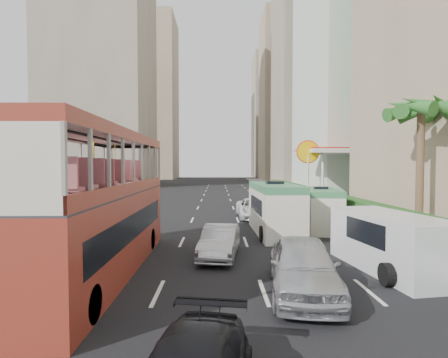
{
  "coord_description": "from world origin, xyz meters",
  "views": [
    {
      "loc": [
        -1.79,
        -12.37,
        3.84
      ],
      "look_at": [
        -1.5,
        4.0,
        3.2
      ],
      "focal_mm": 28.0,
      "sensor_mm": 36.0,
      "label": 1
    }
  ],
  "objects_px": {
    "minibus_near": "(275,209)",
    "palm_tree": "(420,175)",
    "minibus_far": "(320,209)",
    "double_decker_bus": "(99,202)",
    "car_silver_lane_a": "(220,257)",
    "panel_van_far": "(276,195)",
    "panel_van_near": "(390,242)",
    "car_silver_lane_b": "(303,293)",
    "shell_station": "(333,176)",
    "van_asset": "(254,218)"
  },
  "relations": [
    {
      "from": "minibus_near",
      "to": "palm_tree",
      "type": "height_order",
      "value": "palm_tree"
    },
    {
      "from": "minibus_far",
      "to": "double_decker_bus",
      "type": "bearing_deg",
      "value": -132.53
    },
    {
      "from": "double_decker_bus",
      "to": "car_silver_lane_a",
      "type": "height_order",
      "value": "double_decker_bus"
    },
    {
      "from": "car_silver_lane_a",
      "to": "panel_van_far",
      "type": "distance_m",
      "value": 20.62
    },
    {
      "from": "car_silver_lane_a",
      "to": "panel_van_near",
      "type": "distance_m",
      "value": 6.6
    },
    {
      "from": "car_silver_lane_b",
      "to": "palm_tree",
      "type": "height_order",
      "value": "palm_tree"
    },
    {
      "from": "car_silver_lane_a",
      "to": "shell_station",
      "type": "xyz_separation_m",
      "value": [
        11.71,
        20.88,
        2.75
      ]
    },
    {
      "from": "van_asset",
      "to": "double_decker_bus",
      "type": "bearing_deg",
      "value": -119.04
    },
    {
      "from": "van_asset",
      "to": "minibus_near",
      "type": "relative_size",
      "value": 0.8
    },
    {
      "from": "car_silver_lane_b",
      "to": "panel_van_near",
      "type": "xyz_separation_m",
      "value": [
        3.73,
        2.19,
        1.03
      ]
    },
    {
      "from": "panel_van_near",
      "to": "panel_van_far",
      "type": "bearing_deg",
      "value": 82.98
    },
    {
      "from": "car_silver_lane_a",
      "to": "palm_tree",
      "type": "bearing_deg",
      "value": 18.86
    },
    {
      "from": "double_decker_bus",
      "to": "panel_van_far",
      "type": "bearing_deg",
      "value": 65.52
    },
    {
      "from": "car_silver_lane_a",
      "to": "minibus_near",
      "type": "xyz_separation_m",
      "value": [
        3.12,
        5.03,
        1.4
      ]
    },
    {
      "from": "double_decker_bus",
      "to": "car_silver_lane_b",
      "type": "bearing_deg",
      "value": -16.87
    },
    {
      "from": "minibus_near",
      "to": "shell_station",
      "type": "relative_size",
      "value": 0.79
    },
    {
      "from": "minibus_far",
      "to": "panel_van_near",
      "type": "xyz_separation_m",
      "value": [
        0.06,
        -8.46,
        -0.17
      ]
    },
    {
      "from": "van_asset",
      "to": "panel_van_near",
      "type": "relative_size",
      "value": 0.98
    },
    {
      "from": "van_asset",
      "to": "panel_van_near",
      "type": "bearing_deg",
      "value": -75.12
    },
    {
      "from": "shell_station",
      "to": "palm_tree",
      "type": "bearing_deg",
      "value": -96.6
    },
    {
      "from": "minibus_near",
      "to": "van_asset",
      "type": "bearing_deg",
      "value": 93.55
    },
    {
      "from": "double_decker_bus",
      "to": "shell_station",
      "type": "relative_size",
      "value": 1.38
    },
    {
      "from": "palm_tree",
      "to": "shell_station",
      "type": "distance_m",
      "value": 19.14
    },
    {
      "from": "double_decker_bus",
      "to": "minibus_near",
      "type": "bearing_deg",
      "value": 44.01
    },
    {
      "from": "car_silver_lane_b",
      "to": "minibus_near",
      "type": "xyz_separation_m",
      "value": [
        0.64,
        9.21,
        1.4
      ]
    },
    {
      "from": "panel_van_far",
      "to": "car_silver_lane_a",
      "type": "bearing_deg",
      "value": -111.34
    },
    {
      "from": "van_asset",
      "to": "shell_station",
      "type": "height_order",
      "value": "shell_station"
    },
    {
      "from": "double_decker_bus",
      "to": "panel_van_near",
      "type": "bearing_deg",
      "value": 0.74
    },
    {
      "from": "double_decker_bus",
      "to": "car_silver_lane_b",
      "type": "relative_size",
      "value": 2.27
    },
    {
      "from": "double_decker_bus",
      "to": "palm_tree",
      "type": "relative_size",
      "value": 1.72
    },
    {
      "from": "palm_tree",
      "to": "minibus_near",
      "type": "bearing_deg",
      "value": 153.74
    },
    {
      "from": "minibus_far",
      "to": "palm_tree",
      "type": "xyz_separation_m",
      "value": [
        3.36,
        -4.6,
        2.17
      ]
    },
    {
      "from": "van_asset",
      "to": "panel_van_far",
      "type": "relative_size",
      "value": 1.08
    },
    {
      "from": "car_silver_lane_a",
      "to": "van_asset",
      "type": "relative_size",
      "value": 0.78
    },
    {
      "from": "van_asset",
      "to": "minibus_far",
      "type": "xyz_separation_m",
      "value": [
        3.6,
        -4.3,
        1.21
      ]
    },
    {
      "from": "car_silver_lane_a",
      "to": "palm_tree",
      "type": "distance_m",
      "value": 10.26
    },
    {
      "from": "car_silver_lane_a",
      "to": "van_asset",
      "type": "height_order",
      "value": "van_asset"
    },
    {
      "from": "car_silver_lane_a",
      "to": "panel_van_near",
      "type": "bearing_deg",
      "value": -10.06
    },
    {
      "from": "shell_station",
      "to": "minibus_far",
      "type": "bearing_deg",
      "value": -111.11
    },
    {
      "from": "minibus_near",
      "to": "palm_tree",
      "type": "xyz_separation_m",
      "value": [
        6.39,
        -3.15,
        1.98
      ]
    },
    {
      "from": "car_silver_lane_a",
      "to": "car_silver_lane_b",
      "type": "height_order",
      "value": "car_silver_lane_b"
    },
    {
      "from": "double_decker_bus",
      "to": "car_silver_lane_a",
      "type": "bearing_deg",
      "value": 26.33
    },
    {
      "from": "car_silver_lane_b",
      "to": "minibus_far",
      "type": "distance_m",
      "value": 11.33
    },
    {
      "from": "minibus_far",
      "to": "palm_tree",
      "type": "bearing_deg",
      "value": -45.86
    },
    {
      "from": "van_asset",
      "to": "car_silver_lane_a",
      "type": "bearing_deg",
      "value": -104.42
    },
    {
      "from": "car_silver_lane_b",
      "to": "shell_station",
      "type": "xyz_separation_m",
      "value": [
        9.23,
        25.05,
        2.75
      ]
    },
    {
      "from": "minibus_near",
      "to": "car_silver_lane_a",
      "type": "bearing_deg",
      "value": -123.8
    },
    {
      "from": "van_asset",
      "to": "minibus_near",
      "type": "distance_m",
      "value": 5.94
    },
    {
      "from": "car_silver_lane_b",
      "to": "minibus_far",
      "type": "bearing_deg",
      "value": 78.42
    },
    {
      "from": "panel_van_near",
      "to": "panel_van_far",
      "type": "height_order",
      "value": "panel_van_near"
    }
  ]
}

